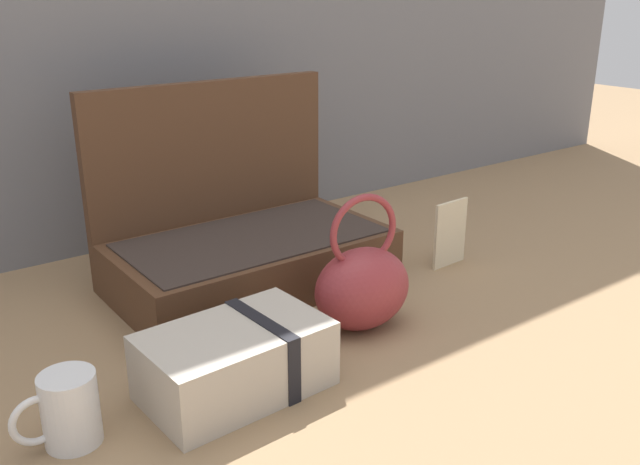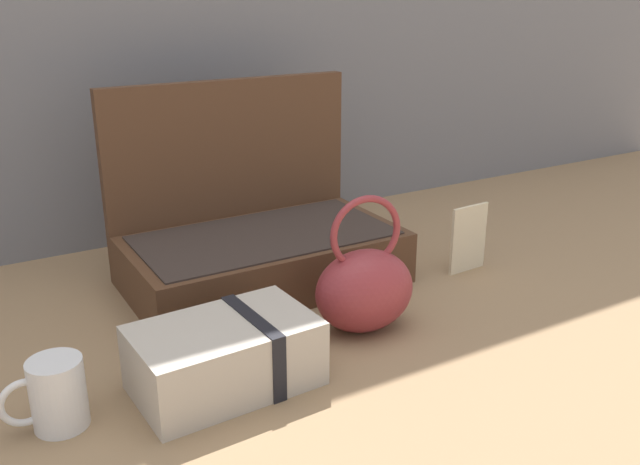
{
  "view_description": "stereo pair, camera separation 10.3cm",
  "coord_description": "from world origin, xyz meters",
  "views": [
    {
      "loc": [
        -0.56,
        -0.8,
        0.53
      ],
      "look_at": [
        0.02,
        -0.02,
        0.17
      ],
      "focal_mm": 38.72,
      "sensor_mm": 36.0,
      "label": 1
    },
    {
      "loc": [
        -0.48,
        -0.86,
        0.53
      ],
      "look_at": [
        0.02,
        -0.02,
        0.17
      ],
      "focal_mm": 38.72,
      "sensor_mm": 36.0,
      "label": 2
    }
  ],
  "objects": [
    {
      "name": "cream_toiletry_bag",
      "position": [
        -0.17,
        -0.08,
        0.05
      ],
      "size": [
        0.25,
        0.16,
        0.1
      ],
      "color": "#B2A899",
      "rests_on": "ground_plane"
    },
    {
      "name": "info_card_left",
      "position": [
        0.4,
        0.07,
        0.07
      ],
      "size": [
        0.09,
        0.01,
        0.13
      ],
      "primitive_type": "cube",
      "rotation": [
        0.0,
        0.0,
        0.06
      ],
      "color": "beige",
      "rests_on": "ground_plane"
    },
    {
      "name": "teal_pouch_handbag",
      "position": [
        0.09,
        -0.03,
        0.07
      ],
      "size": [
        0.18,
        0.13,
        0.23
      ],
      "color": "maroon",
      "rests_on": "ground_plane"
    },
    {
      "name": "open_suitcase",
      "position": [
        0.03,
        0.24,
        0.08
      ],
      "size": [
        0.49,
        0.29,
        0.36
      ],
      "color": "#4C301E",
      "rests_on": "ground_plane"
    },
    {
      "name": "coffee_mug",
      "position": [
        -0.39,
        -0.06,
        0.05
      ],
      "size": [
        0.11,
        0.07,
        0.09
      ],
      "color": "silver",
      "rests_on": "ground_plane"
    },
    {
      "name": "ground_plane",
      "position": [
        0.0,
        0.0,
        0.0
      ],
      "size": [
        6.0,
        6.0,
        0.0
      ],
      "primitive_type": "plane",
      "color": "#8C6D4C"
    }
  ]
}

